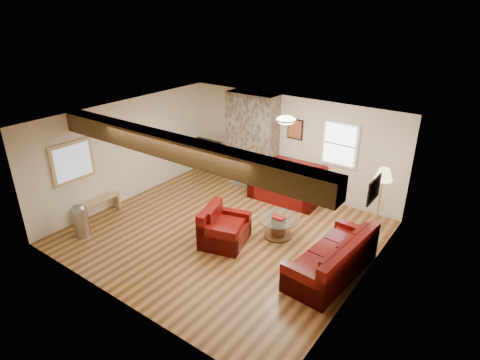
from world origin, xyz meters
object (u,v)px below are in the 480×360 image
object	(u,v)px
coffee_table	(278,227)
tv_cabinet	(212,163)
floor_lamp	(383,178)
television	(211,147)
armchair_red	(225,226)
loveseat	(287,182)
sofa_three	(332,255)

from	to	relation	value
coffee_table	tv_cabinet	world-z (taller)	tv_cabinet
coffee_table	tv_cabinet	bearing A→B (deg)	150.49
floor_lamp	television	bearing A→B (deg)	174.19
tv_cabinet	armchair_red	bearing A→B (deg)	-46.28
loveseat	coffee_table	distance (m)	1.85
tv_cabinet	television	world-z (taller)	television
loveseat	television	bearing A→B (deg)	171.11
loveseat	television	world-z (taller)	television
loveseat	armchair_red	size ratio (longest dim) A/B	1.80
tv_cabinet	coffee_table	bearing A→B (deg)	-29.51
coffee_table	tv_cabinet	xyz separation A→B (m)	(-3.47, 1.97, 0.02)
tv_cabinet	floor_lamp	world-z (taller)	floor_lamp
loveseat	armchair_red	bearing A→B (deg)	-92.69
loveseat	armchair_red	distance (m)	2.53
coffee_table	floor_lamp	world-z (taller)	floor_lamp
sofa_three	tv_cabinet	world-z (taller)	sofa_three
coffee_table	sofa_three	bearing A→B (deg)	-20.21
sofa_three	floor_lamp	distance (m)	2.17
tv_cabinet	television	size ratio (longest dim) A/B	1.10
sofa_three	coffee_table	xyz separation A→B (m)	(-1.46, 0.54, -0.18)
sofa_three	coffee_table	world-z (taller)	sofa_three
television	floor_lamp	bearing A→B (deg)	-5.81
tv_cabinet	sofa_three	bearing A→B (deg)	-26.91
coffee_table	television	xyz separation A→B (m)	(-3.47, 1.97, 0.52)
coffee_table	armchair_red	bearing A→B (deg)	-131.54
coffee_table	floor_lamp	distance (m)	2.41
armchair_red	television	distance (m)	3.93
floor_lamp	sofa_three	bearing A→B (deg)	-94.61
television	floor_lamp	distance (m)	5.14
loveseat	floor_lamp	size ratio (longest dim) A/B	1.16
sofa_three	floor_lamp	bearing A→B (deg)	-179.91
sofa_three	television	world-z (taller)	television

